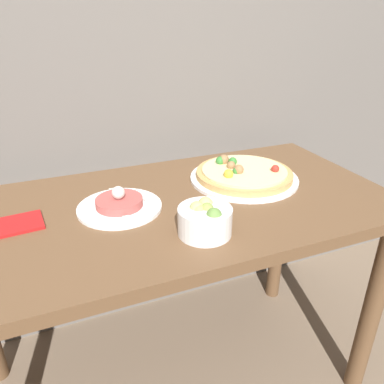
# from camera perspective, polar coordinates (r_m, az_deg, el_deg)

# --- Properties ---
(dining_table) EXTENTS (1.31, 0.65, 0.73)m
(dining_table) POSITION_cam_1_polar(r_m,az_deg,el_deg) (1.12, -3.33, -6.74)
(dining_table) COLOR brown
(dining_table) RESTS_ON ground_plane
(pizza_plate) EXTENTS (0.35, 0.35, 0.06)m
(pizza_plate) POSITION_cam_1_polar(r_m,az_deg,el_deg) (1.22, 7.85, 2.67)
(pizza_plate) COLOR white
(pizza_plate) RESTS_ON dining_table
(tartare_plate) EXTENTS (0.23, 0.23, 0.07)m
(tartare_plate) POSITION_cam_1_polar(r_m,az_deg,el_deg) (1.05, -10.99, -1.90)
(tartare_plate) COLOR white
(tartare_plate) RESTS_ON dining_table
(small_bowl) EXTENTS (0.13, 0.13, 0.08)m
(small_bowl) POSITION_cam_1_polar(r_m,az_deg,el_deg) (0.91, 1.95, -4.14)
(small_bowl) COLOR white
(small_bowl) RESTS_ON dining_table
(napkin) EXTENTS (0.18, 0.11, 0.01)m
(napkin) POSITION_cam_1_polar(r_m,az_deg,el_deg) (1.06, -26.25, -4.70)
(napkin) COLOR red
(napkin) RESTS_ON dining_table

